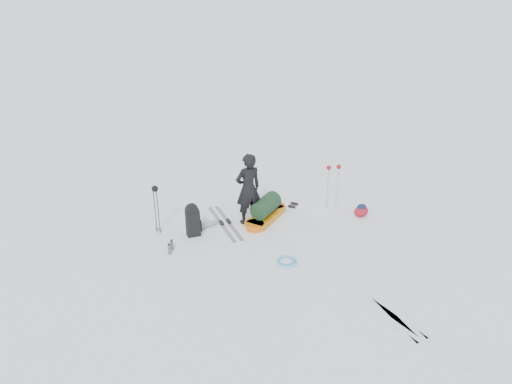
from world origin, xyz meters
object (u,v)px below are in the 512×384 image
(skier, at_px, (248,189))
(expedition_rucksack, at_px, (195,220))
(pulk_sled, at_px, (266,211))
(ski_poles_black, at_px, (155,195))

(skier, height_order, expedition_rucksack, skier)
(pulk_sled, xyz_separation_m, expedition_rucksack, (-1.89, 0.20, 0.14))
(skier, xyz_separation_m, ski_poles_black, (-2.18, 0.62, 0.11))
(pulk_sled, distance_m, expedition_rucksack, 1.91)
(expedition_rucksack, xyz_separation_m, ski_poles_black, (-0.76, 0.52, 0.66))
(expedition_rucksack, bearing_deg, pulk_sled, 3.82)
(skier, relative_size, expedition_rucksack, 2.08)
(skier, distance_m, expedition_rucksack, 1.53)
(skier, relative_size, ski_poles_black, 1.47)
(skier, xyz_separation_m, pulk_sled, (0.46, -0.09, -0.69))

